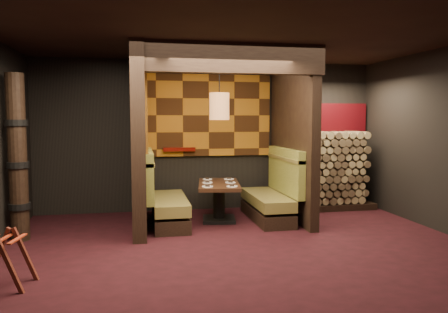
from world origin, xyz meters
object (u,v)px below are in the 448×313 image
(booth_bench_right, at_px, (273,197))
(firewood_stack, at_px, (328,170))
(dining_table, at_px, (219,196))
(pendant_lamp, at_px, (219,106))
(totem_column, at_px, (18,159))
(luggage_rack, at_px, (4,257))
(booth_bench_left, at_px, (163,201))

(booth_bench_right, height_order, firewood_stack, firewood_stack)
(dining_table, relative_size, pendant_lamp, 1.20)
(pendant_lamp, bearing_deg, totem_column, -169.65)
(booth_bench_right, bearing_deg, luggage_rack, -146.83)
(booth_bench_right, relative_size, dining_table, 1.19)
(pendant_lamp, distance_m, firewood_stack, 2.69)
(totem_column, bearing_deg, booth_bench_left, 14.75)
(dining_table, bearing_deg, firewood_stack, 15.69)
(booth_bench_left, distance_m, firewood_stack, 3.34)
(totem_column, bearing_deg, booth_bench_right, 7.86)
(pendant_lamp, bearing_deg, dining_table, 90.00)
(pendant_lamp, relative_size, totem_column, 0.46)
(booth_bench_left, xyz_separation_m, dining_table, (0.95, 0.06, 0.03))
(dining_table, height_order, firewood_stack, firewood_stack)
(totem_column, bearing_deg, firewood_stack, 13.19)
(booth_bench_left, distance_m, booth_bench_right, 1.89)
(totem_column, relative_size, firewood_stack, 1.39)
(dining_table, bearing_deg, booth_bench_right, -3.37)
(luggage_rack, bearing_deg, booth_bench_left, 53.41)
(booth_bench_right, distance_m, totem_column, 4.10)
(luggage_rack, xyz_separation_m, firewood_stack, (5.03, 3.10, 0.44))
(dining_table, xyz_separation_m, luggage_rack, (-2.74, -2.46, -0.12))
(dining_table, relative_size, luggage_rack, 2.10)
(booth_bench_right, height_order, luggage_rack, booth_bench_right)
(pendant_lamp, relative_size, luggage_rack, 1.74)
(luggage_rack, bearing_deg, firewood_stack, 31.67)
(firewood_stack, bearing_deg, booth_bench_right, -152.65)
(luggage_rack, distance_m, totem_column, 2.07)
(dining_table, relative_size, firewood_stack, 0.77)
(pendant_lamp, distance_m, luggage_rack, 4.00)
(dining_table, xyz_separation_m, firewood_stack, (2.30, 0.64, 0.32))
(booth_bench_left, relative_size, pendant_lamp, 1.44)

